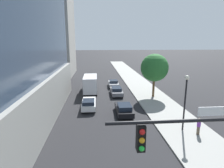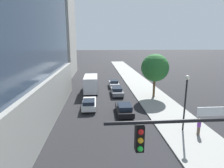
{
  "view_description": "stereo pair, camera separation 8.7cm",
  "coord_description": "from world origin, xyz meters",
  "px_view_note": "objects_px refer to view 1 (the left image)",
  "views": [
    {
      "loc": [
        -1.21,
        -3.02,
        8.84
      ],
      "look_at": [
        0.1,
        12.7,
        5.24
      ],
      "focal_mm": 29.88,
      "sensor_mm": 36.0,
      "label": 1
    },
    {
      "loc": [
        -1.12,
        -3.02,
        8.84
      ],
      "look_at": [
        0.1,
        12.7,
        5.24
      ],
      "focal_mm": 29.88,
      "sensor_mm": 36.0,
      "label": 2
    }
  ],
  "objects_px": {
    "traffic_light_pole": "(207,153)",
    "box_truck": "(90,83)",
    "street_lamp": "(186,95)",
    "car_black": "(124,109)",
    "pedestrian_purple_shirt": "(199,126)",
    "car_gray": "(116,91)",
    "car_silver": "(113,83)",
    "car_white": "(89,104)",
    "street_tree": "(154,68)"
  },
  "relations": [
    {
      "from": "pedestrian_purple_shirt",
      "to": "street_lamp",
      "type": "bearing_deg",
      "value": 133.73
    },
    {
      "from": "car_silver",
      "to": "box_truck",
      "type": "xyz_separation_m",
      "value": [
        -4.4,
        -3.64,
        1.0
      ]
    },
    {
      "from": "car_gray",
      "to": "car_silver",
      "type": "xyz_separation_m",
      "value": [
        -0.0,
        5.69,
        0.01
      ]
    },
    {
      "from": "street_tree",
      "to": "car_gray",
      "type": "distance_m",
      "value": 7.35
    },
    {
      "from": "street_tree",
      "to": "car_black",
      "type": "relative_size",
      "value": 1.52
    },
    {
      "from": "street_tree",
      "to": "box_truck",
      "type": "bearing_deg",
      "value": 158.77
    },
    {
      "from": "car_black",
      "to": "pedestrian_purple_shirt",
      "type": "distance_m",
      "value": 8.66
    },
    {
      "from": "car_gray",
      "to": "car_black",
      "type": "distance_m",
      "value": 8.7
    },
    {
      "from": "traffic_light_pole",
      "to": "car_black",
      "type": "relative_size",
      "value": 1.4
    },
    {
      "from": "traffic_light_pole",
      "to": "car_white",
      "type": "distance_m",
      "value": 18.79
    },
    {
      "from": "car_white",
      "to": "box_truck",
      "type": "height_order",
      "value": "box_truck"
    },
    {
      "from": "car_black",
      "to": "traffic_light_pole",
      "type": "bearing_deg",
      "value": -86.02
    },
    {
      "from": "traffic_light_pole",
      "to": "box_truck",
      "type": "height_order",
      "value": "traffic_light_pole"
    },
    {
      "from": "street_lamp",
      "to": "car_white",
      "type": "bearing_deg",
      "value": 143.41
    },
    {
      "from": "traffic_light_pole",
      "to": "car_silver",
      "type": "relative_size",
      "value": 1.53
    },
    {
      "from": "car_white",
      "to": "pedestrian_purple_shirt",
      "type": "bearing_deg",
      "value": -37.65
    },
    {
      "from": "car_gray",
      "to": "pedestrian_purple_shirt",
      "type": "relative_size",
      "value": 2.87
    },
    {
      "from": "street_lamp",
      "to": "car_gray",
      "type": "xyz_separation_m",
      "value": [
        -5.27,
        13.57,
        -3.12
      ]
    },
    {
      "from": "traffic_light_pole",
      "to": "car_gray",
      "type": "bearing_deg",
      "value": 92.54
    },
    {
      "from": "traffic_light_pole",
      "to": "car_white",
      "type": "height_order",
      "value": "traffic_light_pole"
    },
    {
      "from": "traffic_light_pole",
      "to": "street_lamp",
      "type": "bearing_deg",
      "value": 67.97
    },
    {
      "from": "street_lamp",
      "to": "car_white",
      "type": "relative_size",
      "value": 1.26
    },
    {
      "from": "car_black",
      "to": "car_white",
      "type": "bearing_deg",
      "value": 152.24
    },
    {
      "from": "car_gray",
      "to": "car_white",
      "type": "distance_m",
      "value": 7.76
    },
    {
      "from": "street_lamp",
      "to": "car_black",
      "type": "bearing_deg",
      "value": 137.3
    },
    {
      "from": "street_lamp",
      "to": "box_truck",
      "type": "distance_m",
      "value": 18.49
    },
    {
      "from": "car_black",
      "to": "car_silver",
      "type": "relative_size",
      "value": 1.09
    },
    {
      "from": "traffic_light_pole",
      "to": "street_lamp",
      "type": "relative_size",
      "value": 1.14
    },
    {
      "from": "car_black",
      "to": "box_truck",
      "type": "distance_m",
      "value": 11.66
    },
    {
      "from": "street_lamp",
      "to": "box_truck",
      "type": "height_order",
      "value": "street_lamp"
    },
    {
      "from": "street_tree",
      "to": "car_silver",
      "type": "height_order",
      "value": "street_tree"
    },
    {
      "from": "street_lamp",
      "to": "car_gray",
      "type": "height_order",
      "value": "street_lamp"
    },
    {
      "from": "traffic_light_pole",
      "to": "street_lamp",
      "type": "distance_m",
      "value": 11.24
    },
    {
      "from": "pedestrian_purple_shirt",
      "to": "car_white",
      "type": "bearing_deg",
      "value": 142.35
    },
    {
      "from": "street_lamp",
      "to": "street_tree",
      "type": "relative_size",
      "value": 0.81
    },
    {
      "from": "street_tree",
      "to": "box_truck",
      "type": "relative_size",
      "value": 0.87
    },
    {
      "from": "car_black",
      "to": "car_silver",
      "type": "height_order",
      "value": "car_silver"
    },
    {
      "from": "car_white",
      "to": "car_silver",
      "type": "distance_m",
      "value": 12.85
    },
    {
      "from": "traffic_light_pole",
      "to": "car_gray",
      "type": "distance_m",
      "value": 24.29
    },
    {
      "from": "traffic_light_pole",
      "to": "box_truck",
      "type": "relative_size",
      "value": 0.81
    },
    {
      "from": "street_tree",
      "to": "car_gray",
      "type": "height_order",
      "value": "street_tree"
    },
    {
      "from": "car_white",
      "to": "car_silver",
      "type": "xyz_separation_m",
      "value": [
        4.4,
        12.08,
        -0.02
      ]
    },
    {
      "from": "street_tree",
      "to": "car_silver",
      "type": "bearing_deg",
      "value": 127.24
    },
    {
      "from": "pedestrian_purple_shirt",
      "to": "car_black",
      "type": "bearing_deg",
      "value": 136.69
    },
    {
      "from": "car_gray",
      "to": "car_silver",
      "type": "relative_size",
      "value": 1.13
    },
    {
      "from": "box_truck",
      "to": "car_gray",
      "type": "bearing_deg",
      "value": -24.95
    },
    {
      "from": "street_tree",
      "to": "car_silver",
      "type": "distance_m",
      "value": 10.39
    },
    {
      "from": "street_tree",
      "to": "car_gray",
      "type": "relative_size",
      "value": 1.46
    },
    {
      "from": "street_lamp",
      "to": "car_black",
      "type": "distance_m",
      "value": 7.82
    },
    {
      "from": "street_tree",
      "to": "car_gray",
      "type": "bearing_deg",
      "value": 161.74
    }
  ]
}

